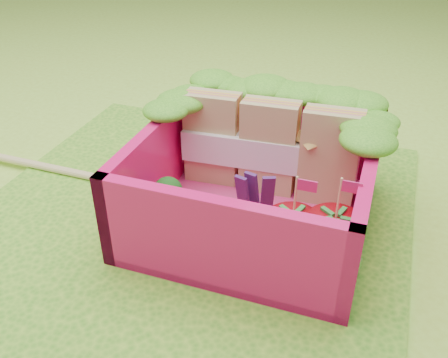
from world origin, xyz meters
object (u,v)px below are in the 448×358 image
Objects in this scene: strawberry_right at (333,240)px; chopsticks at (81,174)px; bento_box at (255,181)px; sandwich_stack at (270,148)px; broccoli at (165,205)px; strawberry_left at (291,238)px.

chopsticks is at bearing 168.70° from strawberry_right.
sandwich_stack reaches higher than bento_box.
strawberry_right reaches higher than bento_box.
sandwich_stack reaches higher than chopsticks.
sandwich_stack reaches higher than broccoli.
broccoli is at bearing -24.97° from chopsticks.
strawberry_right is at bearing -49.28° from sandwich_stack.
strawberry_right is (0.49, -0.57, -0.15)m from sandwich_stack.
broccoli is at bearing -177.80° from strawberry_right.
strawberry_right is 1.80m from chopsticks.
bento_box is 1.19× the size of sandwich_stack.
bento_box is at bearing 37.06° from broccoli.
strawberry_left is (0.29, -0.62, -0.15)m from sandwich_stack.
strawberry_right is (0.20, 0.05, 0.00)m from strawberry_left.
strawberry_left is (0.30, -0.33, -0.08)m from bento_box.
strawberry_left is at bearing -14.34° from chopsticks.
broccoli is (-0.43, -0.61, -0.12)m from sandwich_stack.
bento_box is 0.54m from broccoli.
sandwich_stack is at bearing 130.72° from strawberry_right.
strawberry_left is at bearing -0.81° from broccoli.
strawberry_right is 0.22× the size of chopsticks.
bento_box is 1.28m from chopsticks.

